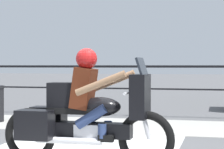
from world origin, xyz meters
name	(u,v)px	position (x,y,z in m)	size (l,w,h in m)	color
sidewalk_band	(133,126)	(0.00, 3.40, 0.01)	(44.00, 2.40, 0.01)	#A8A59E
fence_railing	(145,77)	(0.00, 5.03, 1.06)	(36.00, 0.05, 1.35)	black
motorcycle	(84,114)	(0.09, -0.47, 0.70)	(2.40, 0.76, 1.58)	black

